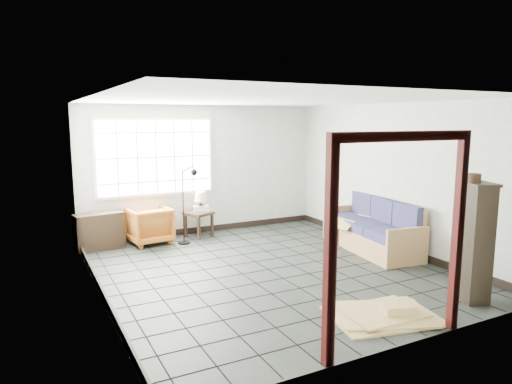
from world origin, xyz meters
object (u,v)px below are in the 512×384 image
futon_sofa (374,231)px  tall_shelf (476,242)px  armchair (149,223)px  side_table (199,216)px

futon_sofa → tall_shelf: tall_shelf is taller
futon_sofa → armchair: 4.15m
futon_sofa → tall_shelf: 2.49m
futon_sofa → armchair: bearing=154.0°
futon_sofa → side_table: size_ratio=3.52×
futon_sofa → side_table: 3.37m
armchair → tall_shelf: tall_shelf is taller
side_table → tall_shelf: size_ratio=0.40×
tall_shelf → side_table: bearing=133.8°
armchair → tall_shelf: (2.97, -4.68, 0.40)m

